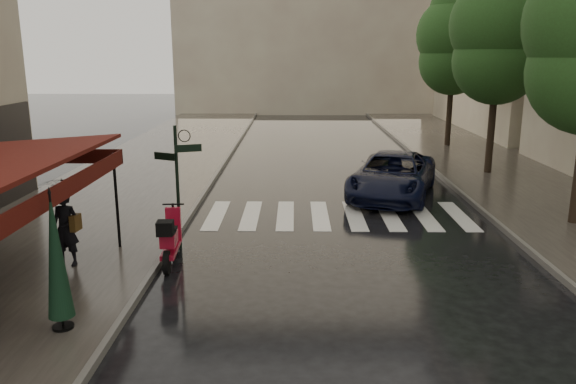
{
  "coord_description": "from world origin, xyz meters",
  "views": [
    {
      "loc": [
        1.68,
        -10.37,
        4.75
      ],
      "look_at": [
        1.51,
        3.27,
        1.4
      ],
      "focal_mm": 35.0,
      "sensor_mm": 36.0,
      "label": 1
    }
  ],
  "objects_px": {
    "scooter": "(170,240)",
    "pedestrian_with_umbrella": "(62,194)",
    "parasol_front": "(56,256)",
    "parked_car": "(393,175)"
  },
  "relations": [
    {
      "from": "scooter",
      "to": "parked_car",
      "type": "relative_size",
      "value": 0.36
    },
    {
      "from": "pedestrian_with_umbrella",
      "to": "parked_car",
      "type": "bearing_deg",
      "value": 45.82
    },
    {
      "from": "parked_car",
      "to": "scooter",
      "type": "bearing_deg",
      "value": -115.4
    },
    {
      "from": "scooter",
      "to": "pedestrian_with_umbrella",
      "type": "bearing_deg",
      "value": -174.37
    },
    {
      "from": "scooter",
      "to": "parasol_front",
      "type": "relative_size",
      "value": 0.78
    },
    {
      "from": "scooter",
      "to": "parasol_front",
      "type": "xyz_separation_m",
      "value": [
        -1.15,
        -3.4,
        0.86
      ]
    },
    {
      "from": "pedestrian_with_umbrella",
      "to": "parasol_front",
      "type": "bearing_deg",
      "value": -63.48
    },
    {
      "from": "pedestrian_with_umbrella",
      "to": "parked_car",
      "type": "height_order",
      "value": "pedestrian_with_umbrella"
    },
    {
      "from": "parked_car",
      "to": "parasol_front",
      "type": "relative_size",
      "value": 2.17
    },
    {
      "from": "parasol_front",
      "to": "pedestrian_with_umbrella",
      "type": "bearing_deg",
      "value": 109.79
    }
  ]
}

